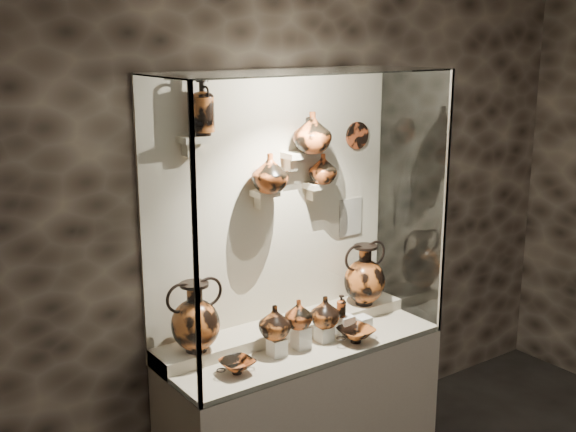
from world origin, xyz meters
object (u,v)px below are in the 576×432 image
object	(u,v)px
amphora_left	(196,317)
jug_c	(325,312)
lekythos_small	(341,305)
kylix_left	(237,365)
ovoid_vase_c	(323,168)
ovoid_vase_a	(270,173)
lekythos_tall	(202,104)
jug_a	(274,322)
ovoid_vase_b	(312,132)
amphora_right	(364,274)
kylix_right	(356,334)
jug_b	(298,314)

from	to	relation	value
amphora_left	jug_c	distance (m)	0.78
amphora_left	jug_c	size ratio (longest dim) A/B	2.15
amphora_left	lekythos_small	size ratio (longest dim) A/B	2.55
kylix_left	ovoid_vase_c	bearing A→B (deg)	30.32
jug_c	ovoid_vase_a	bearing A→B (deg)	155.85
lekythos_tall	amphora_left	bearing A→B (deg)	-156.85
jug_a	kylix_left	size ratio (longest dim) A/B	0.83
ovoid_vase_b	amphora_right	bearing A→B (deg)	-24.18
amphora_left	kylix_right	size ratio (longest dim) A/B	1.47
kylix_right	lekythos_tall	distance (m)	1.60
jug_c	lekythos_tall	bearing A→B (deg)	178.50
kylix_right	ovoid_vase_a	world-z (taller)	ovoid_vase_a
jug_c	ovoid_vase_b	distance (m)	1.05
amphora_right	kylix_left	size ratio (longest dim) A/B	1.72
amphora_left	kylix_right	distance (m)	0.96
jug_b	ovoid_vase_a	distance (m)	0.82
jug_a	ovoid_vase_a	distance (m)	0.84
amphora_right	kylix_left	world-z (taller)	amphora_right
amphora_left	jug_c	xyz separation A→B (m)	(0.75, -0.18, -0.09)
lekythos_tall	ovoid_vase_a	world-z (taller)	lekythos_tall
amphora_left	lekythos_tall	size ratio (longest dim) A/B	1.19
lekythos_tall	ovoid_vase_b	distance (m)	0.72
lekythos_small	ovoid_vase_c	size ratio (longest dim) A/B	0.87
jug_b	ovoid_vase_b	distance (m)	1.05
amphora_right	ovoid_vase_a	distance (m)	1.01
jug_c	kylix_left	xyz separation A→B (m)	(-0.65, -0.06, -0.14)
lekythos_tall	ovoid_vase_b	bearing A→B (deg)	-15.90
ovoid_vase_a	ovoid_vase_b	world-z (taller)	ovoid_vase_b
kylix_left	ovoid_vase_a	bearing A→B (deg)	44.26
kylix_right	ovoid_vase_b	size ratio (longest dim) A/B	1.13
ovoid_vase_c	amphora_left	bearing A→B (deg)	-170.64
ovoid_vase_c	kylix_right	bearing A→B (deg)	-91.02
jug_a	lekythos_tall	size ratio (longest dim) A/B	0.57
amphora_right	jug_a	bearing A→B (deg)	172.66
jug_a	ovoid_vase_b	world-z (taller)	ovoid_vase_b
jug_a	lekythos_tall	xyz separation A→B (m)	(-0.28, 0.26, 1.21)
jug_b	jug_a	bearing A→B (deg)	160.96
amphora_right	lekythos_tall	size ratio (longest dim) A/B	1.19
ovoid_vase_b	ovoid_vase_c	size ratio (longest dim) A/B	1.33
jug_c	ovoid_vase_c	bearing A→B (deg)	78.01
jug_c	ovoid_vase_c	xyz separation A→B (m)	(0.17, 0.26, 0.79)
jug_c	ovoid_vase_b	world-z (taller)	ovoid_vase_b
jug_b	lekythos_tall	size ratio (longest dim) A/B	0.50
ovoid_vase_c	amphora_right	bearing A→B (deg)	-9.13
kylix_left	ovoid_vase_b	distance (m)	1.39
ovoid_vase_b	ovoid_vase_c	distance (m)	0.25
ovoid_vase_b	ovoid_vase_c	xyz separation A→B (m)	(0.10, 0.03, -0.23)
ovoid_vase_b	kylix_left	bearing A→B (deg)	-175.81
ovoid_vase_c	ovoid_vase_a	bearing A→B (deg)	-172.24
jug_c	ovoid_vase_b	xyz separation A→B (m)	(0.07, 0.23, 1.02)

